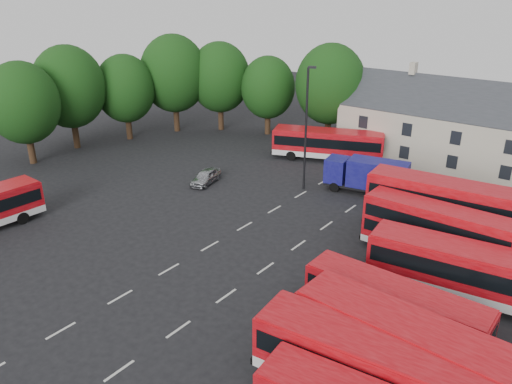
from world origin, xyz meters
TOP-DOWN VIEW (x-y plane):
  - ground at (0.00, 0.00)m, footprint 140.00×140.00m
  - lane_markings at (2.50, 2.00)m, footprint 5.15×33.80m
  - treeline at (-20.74, 19.36)m, footprint 29.92×32.59m
  - bus_row_b at (16.09, -4.23)m, footprint 12.13×3.94m
  - bus_row_c at (16.85, -2.20)m, footprint 12.25×3.32m
  - bus_row_d at (14.20, 1.15)m, footprint 9.93×2.43m
  - bus_row_e at (16.57, 6.65)m, footprint 12.05×4.16m
  - bus_dd_south at (13.41, 9.80)m, footprint 9.80×2.33m
  - bus_dd_north at (13.07, 12.93)m, footprint 11.59×3.74m
  - bus_north at (-2.95, 23.75)m, footprint 11.67×6.80m
  - box_truck at (4.46, 17.92)m, footprint 7.52×3.60m
  - silver_car at (-8.61, 10.84)m, footprint 2.44×4.17m
  - lamppost at (-0.51, 15.34)m, footprint 0.76×0.52m

SIDE VIEW (x-z plane):
  - ground at x=0.00m, z-range 0.00..0.00m
  - lane_markings at x=2.50m, z-range 0.00..0.01m
  - silver_car at x=-8.61m, z-range 0.00..1.33m
  - bus_row_d at x=14.20m, z-range 0.28..3.08m
  - box_truck at x=4.46m, z-range 0.20..3.36m
  - bus_north at x=-2.95m, z-range 0.33..3.59m
  - bus_row_e at x=16.57m, z-range 0.34..3.68m
  - bus_row_b at x=16.09m, z-range 0.34..3.71m
  - bus_row_c at x=16.85m, z-range 0.35..3.78m
  - bus_dd_south at x=13.41m, z-range 0.28..4.29m
  - bus_dd_north at x=13.07m, z-range 0.32..4.99m
  - lamppost at x=-0.51m, z-range 0.37..11.49m
  - treeline at x=-20.74m, z-range 0.68..12.69m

